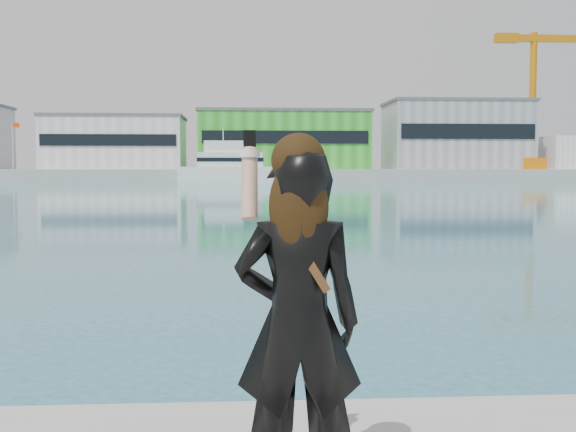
{
  "coord_description": "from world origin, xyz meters",
  "views": [
    {
      "loc": [
        0.35,
        -3.57,
        2.31
      ],
      "look_at": [
        0.6,
        0.36,
        2.04
      ],
      "focal_mm": 45.0,
      "sensor_mm": 36.0,
      "label": 1
    }
  ],
  "objects": [
    {
      "name": "flagpole_left",
      "position": [
        -37.91,
        121.0,
        6.54
      ],
      "size": [
        1.28,
        0.16,
        8.0
      ],
      "color": "silver",
      "rests_on": "far_quay"
    },
    {
      "name": "far_quay",
      "position": [
        0.0,
        130.0,
        1.0
      ],
      "size": [
        320.0,
        40.0,
        2.0
      ],
      "primitive_type": "cube",
      "color": "#9E9E99",
      "rests_on": "ground"
    },
    {
      "name": "woman",
      "position": [
        0.6,
        -0.35,
        1.65
      ],
      "size": [
        0.59,
        0.4,
        1.68
      ],
      "rotation": [
        0.0,
        0.0,
        3.11
      ],
      "color": "black",
      "rests_on": "near_quay"
    },
    {
      "name": "motor_yacht",
      "position": [
        -0.9,
        110.2,
        2.38
      ],
      "size": [
        18.42,
        6.05,
        8.48
      ],
      "rotation": [
        0.0,
        0.0,
        0.06
      ],
      "color": "white",
      "rests_on": "ground"
    },
    {
      "name": "dock_crane",
      "position": [
        53.2,
        122.0,
        15.07
      ],
      "size": [
        23.0,
        4.0,
        24.0
      ],
      "color": "orange",
      "rests_on": "far_quay"
    },
    {
      "name": "warehouse_grey_right",
      "position": [
        40.0,
        127.98,
        8.26
      ],
      "size": [
        25.5,
        15.35,
        12.5
      ],
      "color": "gray",
      "rests_on": "far_quay"
    },
    {
      "name": "warehouse_green",
      "position": [
        8.0,
        127.98,
        7.26
      ],
      "size": [
        30.6,
        16.36,
        10.5
      ],
      "color": "green",
      "rests_on": "far_quay"
    },
    {
      "name": "warehouse_white",
      "position": [
        -22.0,
        127.98,
        6.76
      ],
      "size": [
        24.48,
        15.35,
        9.5
      ],
      "color": "silver",
      "rests_on": "far_quay"
    },
    {
      "name": "flagpole_right",
      "position": [
        22.09,
        121.0,
        6.54
      ],
      "size": [
        1.28,
        0.16,
        8.0
      ],
      "color": "silver",
      "rests_on": "far_quay"
    },
    {
      "name": "ancillary_shed",
      "position": [
        62.0,
        126.0,
        5.0
      ],
      "size": [
        12.0,
        10.0,
        6.0
      ],
      "primitive_type": "cube",
      "color": "silver",
      "rests_on": "far_quay"
    }
  ]
}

